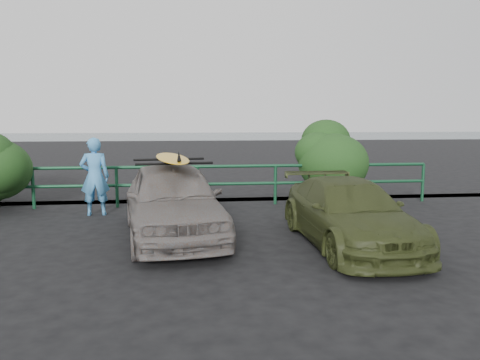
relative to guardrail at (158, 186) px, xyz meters
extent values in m
plane|color=black|center=(0.00, -5.00, -0.52)|extent=(80.00, 80.00, 0.00)
plane|color=#515E63|center=(0.00, 55.00, -0.52)|extent=(200.00, 200.00, 0.00)
imported|color=slate|center=(0.48, -3.13, 0.18)|extent=(2.24, 4.31, 1.40)
imported|color=#323A19|center=(3.55, -4.02, 0.05)|extent=(1.76, 3.99, 1.14)
imported|color=#4490CE|center=(-1.35, -0.89, 0.37)|extent=(0.70, 0.50, 1.78)
ellipsoid|color=gold|center=(0.48, -3.13, 0.97)|extent=(0.90, 2.63, 0.08)
camera|label=1|loc=(0.80, -11.76, 1.69)|focal=35.00mm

